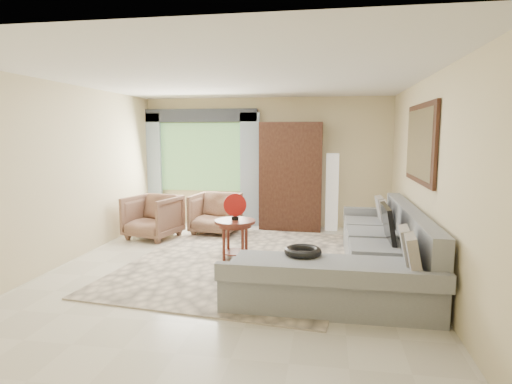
% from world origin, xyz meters
% --- Properties ---
extents(ground, '(6.00, 6.00, 0.00)m').
position_xyz_m(ground, '(0.00, 0.00, 0.00)').
color(ground, silver).
rests_on(ground, ground).
extents(area_rug, '(3.43, 4.31, 0.02)m').
position_xyz_m(area_rug, '(0.01, 0.41, 0.01)').
color(area_rug, beige).
rests_on(area_rug, ground).
extents(sectional_sofa, '(2.30, 3.46, 0.90)m').
position_xyz_m(sectional_sofa, '(1.78, -0.18, 0.28)').
color(sectional_sofa, gray).
rests_on(sectional_sofa, ground).
extents(tv_screen, '(0.14, 0.74, 0.48)m').
position_xyz_m(tv_screen, '(2.05, 0.01, 0.72)').
color(tv_screen, black).
rests_on(tv_screen, sectional_sofa).
extents(garden_hose, '(0.43, 0.43, 0.09)m').
position_xyz_m(garden_hose, '(1.00, -0.86, 0.55)').
color(garden_hose, black).
rests_on(garden_hose, sectional_sofa).
extents(coffee_table, '(0.61, 0.61, 0.61)m').
position_xyz_m(coffee_table, '(-0.08, 0.45, 0.32)').
color(coffee_table, '#4F1B15').
rests_on(coffee_table, ground).
extents(red_disc, '(0.33, 0.11, 0.34)m').
position_xyz_m(red_disc, '(-0.08, 0.45, 0.84)').
color(red_disc, '#A11410').
rests_on(red_disc, coffee_table).
extents(armchair_left, '(1.02, 1.04, 0.78)m').
position_xyz_m(armchair_left, '(-1.84, 1.54, 0.39)').
color(armchair_left, brown).
rests_on(armchair_left, ground).
extents(armchair_right, '(0.91, 0.93, 0.76)m').
position_xyz_m(armchair_right, '(-0.82, 2.07, 0.38)').
color(armchair_right, '#936C50').
rests_on(armchair_right, ground).
extents(potted_plant, '(0.54, 0.51, 0.48)m').
position_xyz_m(potted_plant, '(-2.07, 2.62, 0.24)').
color(potted_plant, '#999999').
rests_on(potted_plant, ground).
extents(armoire, '(1.20, 0.55, 2.10)m').
position_xyz_m(armoire, '(0.55, 2.72, 1.05)').
color(armoire, black).
rests_on(armoire, ground).
extents(floor_lamp, '(0.24, 0.24, 1.50)m').
position_xyz_m(floor_lamp, '(1.35, 2.78, 0.75)').
color(floor_lamp, silver).
rests_on(floor_lamp, ground).
extents(window, '(1.80, 0.04, 1.40)m').
position_xyz_m(window, '(-1.35, 2.97, 1.40)').
color(window, '#669E59').
rests_on(window, wall_back).
extents(curtain_left, '(0.40, 0.08, 2.30)m').
position_xyz_m(curtain_left, '(-2.40, 2.88, 1.15)').
color(curtain_left, '#9EB7CC').
rests_on(curtain_left, ground).
extents(curtain_right, '(0.40, 0.08, 2.30)m').
position_xyz_m(curtain_right, '(-0.30, 2.88, 1.15)').
color(curtain_right, '#9EB7CC').
rests_on(curtain_right, ground).
extents(valance, '(2.40, 0.12, 0.26)m').
position_xyz_m(valance, '(-1.35, 2.90, 2.25)').
color(valance, '#1E232D').
rests_on(valance, wall_back).
extents(wall_mirror, '(0.05, 1.70, 1.05)m').
position_xyz_m(wall_mirror, '(2.46, 0.35, 1.75)').
color(wall_mirror, black).
rests_on(wall_mirror, wall_right).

